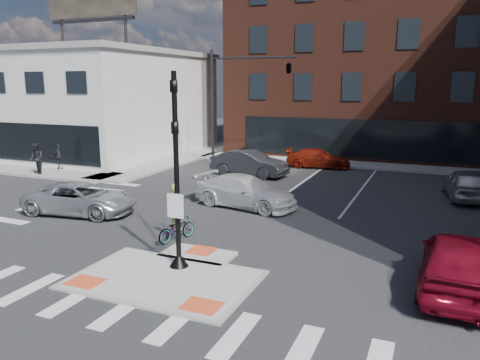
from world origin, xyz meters
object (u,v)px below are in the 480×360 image
at_px(bg_car_dark, 249,163).
at_px(pedestrian_b, 60,156).
at_px(bg_car_silver, 466,184).
at_px(pedestrian_a, 36,159).
at_px(red_sedan, 459,262).
at_px(white_pickup, 245,191).
at_px(silver_suv, 81,199).
at_px(bg_car_red, 318,158).
at_px(cyclist, 176,221).

relative_size(bg_car_dark, pedestrian_b, 2.91).
height_order(bg_car_silver, pedestrian_a, pedestrian_a).
bearing_deg(red_sedan, white_pickup, -32.41).
bearing_deg(pedestrian_a, red_sedan, 6.36).
bearing_deg(bg_car_dark, pedestrian_a, 121.18).
bearing_deg(pedestrian_b, silver_suv, -64.44).
xyz_separation_m(bg_car_dark, bg_car_red, (3.31, 4.59, -0.17)).
bearing_deg(red_sedan, silver_suv, -6.04).
relative_size(white_pickup, bg_car_dark, 1.04).
distance_m(white_pickup, bg_car_dark, 7.63).
relative_size(white_pickup, bg_car_red, 1.15).
height_order(bg_car_silver, bg_car_red, bg_car_silver).
bearing_deg(red_sedan, bg_car_silver, -91.37).
bearing_deg(cyclist, red_sedan, -165.57).
height_order(pedestrian_a, pedestrian_b, pedestrian_a).
xyz_separation_m(silver_suv, bg_car_dark, (3.65, 11.15, 0.11)).
relative_size(red_sedan, cyclist, 2.30).
xyz_separation_m(white_pickup, pedestrian_b, (-14.89, 3.70, 0.26)).
height_order(red_sedan, bg_car_red, red_sedan).
distance_m(bg_car_dark, pedestrian_b, 12.69).
height_order(bg_car_red, pedestrian_a, pedestrian_a).
bearing_deg(bg_car_silver, red_sedan, 78.47).
xyz_separation_m(bg_car_red, cyclist, (-1.13, -17.24, 0.09)).
bearing_deg(pedestrian_b, cyclist, -55.06).
bearing_deg(bg_car_dark, white_pickup, -152.40).
relative_size(silver_suv, cyclist, 2.30).
bearing_deg(bg_car_red, silver_suv, 149.91).
height_order(bg_car_red, pedestrian_b, pedestrian_b).
bearing_deg(bg_car_red, white_pickup, 170.71).
height_order(bg_car_silver, pedestrian_b, pedestrian_b).
xyz_separation_m(silver_suv, red_sedan, (15.32, -2.12, 0.16)).
bearing_deg(bg_car_silver, white_pickup, 22.67).
bearing_deg(bg_car_dark, pedestrian_b, 112.82).
height_order(bg_car_dark, bg_car_red, bg_car_dark).
bearing_deg(cyclist, bg_car_red, -75.56).
bearing_deg(pedestrian_a, white_pickup, 18.00).
height_order(bg_car_dark, pedestrian_b, pedestrian_b).
relative_size(cyclist, pedestrian_a, 1.11).
distance_m(bg_car_dark, bg_car_red, 5.66).
bearing_deg(bg_car_silver, bg_car_red, -41.62).
bearing_deg(cyclist, bg_car_silver, -113.77).
bearing_deg(silver_suv, bg_car_red, -32.40).
relative_size(red_sedan, bg_car_silver, 1.11).
distance_m(silver_suv, cyclist, 6.02).
bearing_deg(white_pickup, pedestrian_b, 86.05).
distance_m(white_pickup, cyclist, 5.52).
relative_size(silver_suv, bg_car_red, 1.13).
relative_size(red_sedan, pedestrian_b, 2.96).
height_order(white_pickup, bg_car_silver, bg_car_silver).
distance_m(silver_suv, bg_car_silver, 18.76).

